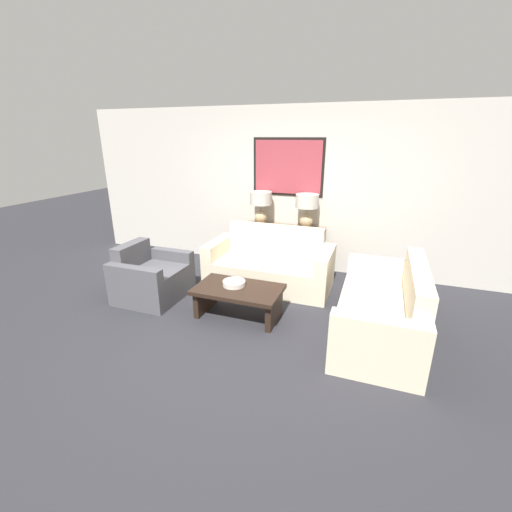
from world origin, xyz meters
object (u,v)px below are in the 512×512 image
(couch_by_side, at_px, (383,312))
(table_lamp_left, at_px, (261,203))
(couch_by_back_wall, at_px, (270,267))
(console_table, at_px, (282,248))
(coffee_table, at_px, (238,295))
(decorative_bowl, at_px, (234,283))
(table_lamp_right, at_px, (307,206))
(armchair_near_back_wall, at_px, (151,278))

(couch_by_side, bearing_deg, table_lamp_left, 142.12)
(couch_by_back_wall, bearing_deg, table_lamp_left, 120.03)
(console_table, height_order, coffee_table, console_table)
(couch_by_side, relative_size, coffee_table, 1.72)
(couch_by_back_wall, distance_m, decorative_bowl, 1.05)
(table_lamp_right, relative_size, couch_by_back_wall, 0.30)
(table_lamp_right, height_order, couch_by_side, table_lamp_right)
(couch_by_side, distance_m, coffee_table, 1.73)
(table_lamp_left, relative_size, coffee_table, 0.51)
(couch_by_back_wall, bearing_deg, decorative_bowl, -97.99)
(console_table, relative_size, table_lamp_right, 2.47)
(couch_by_back_wall, bearing_deg, console_table, 90.00)
(decorative_bowl, xyz_separation_m, armchair_near_back_wall, (-1.30, 0.05, -0.15))
(coffee_table, height_order, decorative_bowl, decorative_bowl)
(table_lamp_right, relative_size, decorative_bowl, 1.94)
(couch_by_back_wall, xyz_separation_m, couch_by_side, (1.65, -0.91, 0.00))
(armchair_near_back_wall, bearing_deg, coffee_table, -4.15)
(couch_by_side, relative_size, armchair_near_back_wall, 2.03)
(table_lamp_right, xyz_separation_m, couch_by_side, (1.26, -1.58, -0.83))
(table_lamp_right, distance_m, coffee_table, 1.99)
(couch_by_side, relative_size, decorative_bowl, 6.48)
(couch_by_back_wall, relative_size, coffee_table, 1.72)
(couch_by_side, bearing_deg, decorative_bowl, -176.21)
(table_lamp_left, bearing_deg, couch_by_back_wall, -59.97)
(table_lamp_right, xyz_separation_m, decorative_bowl, (-0.53, -1.70, -0.70))
(table_lamp_left, height_order, table_lamp_right, same)
(table_lamp_right, height_order, armchair_near_back_wall, table_lamp_right)
(console_table, xyz_separation_m, table_lamp_left, (-0.39, 0.00, 0.75))
(couch_by_side, bearing_deg, armchair_near_back_wall, -178.79)
(armchair_near_back_wall, bearing_deg, table_lamp_right, 41.96)
(decorative_bowl, relative_size, armchair_near_back_wall, 0.31)
(coffee_table, bearing_deg, couch_by_back_wall, 86.36)
(console_table, relative_size, couch_by_back_wall, 0.74)
(couch_by_side, distance_m, decorative_bowl, 1.80)
(table_lamp_left, relative_size, couch_by_back_wall, 0.30)
(couch_by_back_wall, bearing_deg, armchair_near_back_wall, -145.92)
(console_table, relative_size, coffee_table, 1.27)
(table_lamp_right, distance_m, armchair_near_back_wall, 2.61)
(console_table, height_order, couch_by_back_wall, couch_by_back_wall)
(decorative_bowl, bearing_deg, armchair_near_back_wall, 177.64)
(armchair_near_back_wall, bearing_deg, table_lamp_left, 57.30)
(coffee_table, relative_size, armchair_near_back_wall, 1.18)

